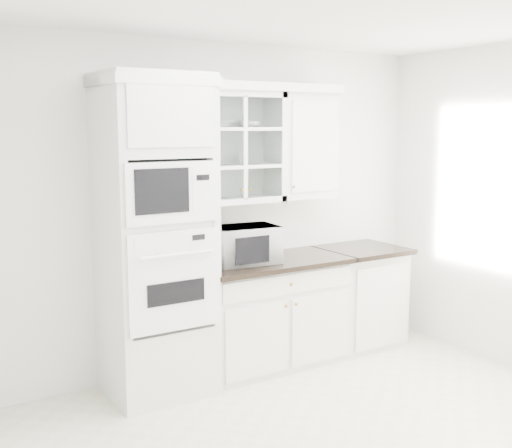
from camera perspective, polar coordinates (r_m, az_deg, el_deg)
ground at (r=4.43m, az=8.79°, el=-18.54°), size 4.00×3.50×0.01m
room_shell at (r=4.28m, az=5.57°, el=5.39°), size 4.00×3.50×2.70m
oven_column at (r=4.82m, az=-8.91°, el=-1.24°), size 0.76×0.68×2.40m
base_cabinet_run at (r=5.49m, az=1.17°, el=-7.81°), size 1.32×0.67×0.92m
extra_base_cabinet at (r=6.08m, az=9.14°, el=-6.28°), size 0.72×0.67×0.92m
upper_cabinet_glass at (r=5.25m, az=-1.91°, el=6.81°), size 0.80×0.33×0.90m
upper_cabinet_solid at (r=5.62m, az=4.10°, el=6.92°), size 0.55×0.33×0.90m
crown_molding at (r=5.18m, az=-2.82°, el=12.15°), size 2.14×0.38×0.07m
countertop_microwave at (r=5.21m, az=-1.07°, el=-1.82°), size 0.57×0.49×0.30m
bowl_a at (r=5.16m, az=-3.61°, el=8.86°), size 0.27×0.27×0.06m
bowl_b at (r=5.33m, az=-0.57°, el=8.85°), size 0.21×0.21×0.05m
cup_a at (r=5.17m, az=-3.83°, el=5.79°), size 0.15×0.15×0.10m
cup_b at (r=5.30m, az=-1.18°, el=5.86°), size 0.13×0.13×0.10m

